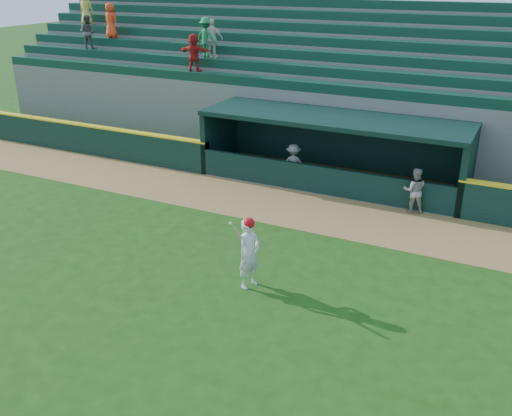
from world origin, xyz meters
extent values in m
plane|color=#1A4210|center=(0.00, 0.00, 0.00)|extent=(120.00, 120.00, 0.00)
cube|color=olive|center=(0.00, 4.90, 0.01)|extent=(40.00, 3.00, 0.01)
cube|color=black|center=(-12.25, 6.55, 0.60)|extent=(15.50, 0.30, 1.20)
cube|color=yellow|center=(-12.25, 6.55, 1.23)|extent=(15.50, 0.32, 0.06)
imported|color=#979792|center=(3.24, 6.32, 0.74)|extent=(0.83, 0.72, 1.47)
imported|color=gray|center=(-1.24, 7.11, 0.72)|extent=(1.06, 0.82, 1.45)
cube|color=slate|center=(0.00, 7.70, 0.02)|extent=(9.00, 2.60, 0.04)
cube|color=black|center=(-4.60, 7.70, 1.15)|extent=(0.20, 2.60, 2.30)
cube|color=black|center=(4.60, 7.70, 1.15)|extent=(0.20, 2.60, 2.30)
cube|color=black|center=(0.00, 9.00, 1.15)|extent=(9.40, 0.20, 2.30)
cube|color=black|center=(0.00, 7.70, 2.38)|extent=(9.40, 2.80, 0.16)
cube|color=black|center=(0.00, 6.48, 0.50)|extent=(9.00, 0.16, 1.00)
cube|color=brown|center=(0.00, 8.50, 0.25)|extent=(8.40, 0.45, 0.10)
cube|color=slate|center=(0.00, 9.53, 1.46)|extent=(34.00, 0.85, 2.91)
cube|color=#0F3828|center=(0.00, 9.41, 3.09)|extent=(34.00, 0.60, 0.36)
cube|color=slate|center=(0.00, 10.38, 1.68)|extent=(34.00, 0.85, 3.36)
cube|color=#0F3828|center=(0.00, 10.26, 3.54)|extent=(34.00, 0.60, 0.36)
cube|color=slate|center=(0.00, 11.22, 1.91)|extent=(34.00, 0.85, 3.81)
cube|color=#0F3828|center=(0.00, 11.11, 3.99)|extent=(34.00, 0.60, 0.36)
cube|color=slate|center=(0.00, 12.07, 2.13)|extent=(34.00, 0.85, 4.26)
cube|color=#0F3828|center=(0.00, 11.96, 4.44)|extent=(34.00, 0.60, 0.36)
cube|color=slate|center=(0.00, 12.93, 2.35)|extent=(34.00, 0.85, 4.71)
cube|color=#0F3828|center=(0.00, 12.81, 4.89)|extent=(34.00, 0.60, 0.36)
cube|color=slate|center=(0.00, 13.78, 2.58)|extent=(34.00, 0.85, 5.16)
cube|color=#0F3828|center=(0.00, 13.66, 5.34)|extent=(34.00, 0.60, 0.36)
cube|color=slate|center=(0.00, 14.62, 2.80)|extent=(34.00, 0.85, 5.61)
cube|color=#0F3828|center=(0.00, 14.51, 5.79)|extent=(34.00, 0.60, 0.36)
cube|color=slate|center=(0.00, 15.20, 2.80)|extent=(34.50, 0.30, 5.61)
imported|color=#FF401C|center=(-12.36, 11.12, 4.96)|extent=(0.84, 0.61, 1.58)
imported|color=silver|center=(-6.35, 10.28, 4.51)|extent=(0.98, 0.53, 1.58)
imported|color=#AF1B1B|center=(-6.74, 9.43, 4.02)|extent=(1.44, 0.60, 1.51)
imported|color=#4D4D4D|center=(-13.08, 10.28, 4.48)|extent=(0.84, 0.72, 1.52)
imported|color=#19733F|center=(-6.62, 10.28, 4.54)|extent=(1.16, 0.82, 1.64)
imported|color=gold|center=(-14.56, 11.97, 5.40)|extent=(0.80, 0.56, 1.57)
imported|color=silver|center=(0.67, -0.11, 0.87)|extent=(0.60, 0.74, 1.75)
sphere|color=red|center=(0.67, -0.11, 1.68)|extent=(0.27, 0.27, 0.27)
cylinder|color=#D7B78A|center=(0.49, -0.33, 1.45)|extent=(0.25, 0.49, 0.76)
camera|label=1|loc=(6.24, -10.93, 7.18)|focal=40.00mm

